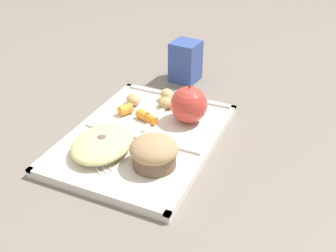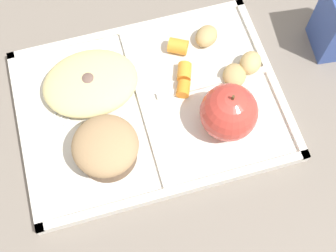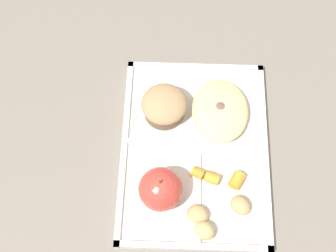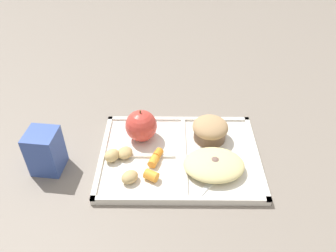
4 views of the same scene
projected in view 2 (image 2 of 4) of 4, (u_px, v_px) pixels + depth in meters
The scene contains 14 objects.
ground at pixel (151, 108), 0.63m from camera, with size 6.00×6.00×0.00m, color slate.
lunch_tray at pixel (151, 106), 0.63m from camera, with size 0.36×0.27×0.02m.
green_apple at pixel (229, 112), 0.58m from camera, with size 0.08×0.08×0.08m.
bran_muffin at pixel (106, 148), 0.57m from camera, with size 0.08×0.08×0.05m.
carrot_slice_edge at pixel (184, 72), 0.63m from camera, with size 0.02×0.02×0.03m, color orange.
carrot_slice_large at pixel (178, 46), 0.65m from camera, with size 0.02×0.02×0.03m, color orange.
carrot_slice_near_corner at pixel (183, 89), 0.62m from camera, with size 0.02×0.02×0.02m, color orange.
potato_chunk_browned at pixel (206, 36), 0.66m from camera, with size 0.04×0.03×0.02m, color tan.
potato_chunk_wedge at pixel (234, 75), 0.63m from camera, with size 0.04×0.03×0.02m, color tan.
potato_chunk_golden at pixel (250, 63), 0.63m from camera, with size 0.04×0.03×0.03m, color tan.
egg_noodle_pile at pixel (90, 83), 0.62m from camera, with size 0.13×0.11×0.03m, color #D6C684.
meatball_side at pixel (87, 83), 0.62m from camera, with size 0.03×0.03×0.03m, color brown.
meatball_center at pixel (89, 83), 0.62m from camera, with size 0.03×0.03×0.03m, color brown.
plastic_fork at pixel (81, 83), 0.64m from camera, with size 0.11×0.13×0.00m.
Camera 2 is at (0.05, 0.28, 0.57)m, focal length 48.18 mm.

